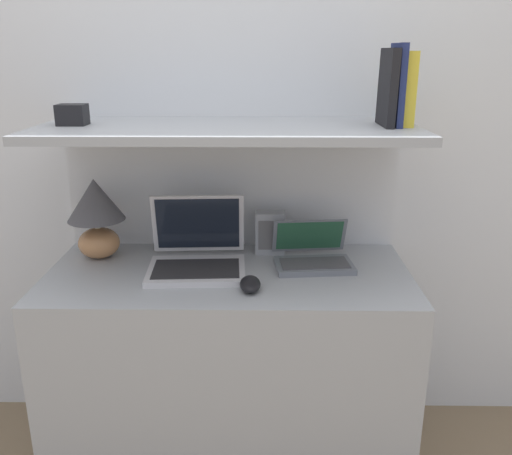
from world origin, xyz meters
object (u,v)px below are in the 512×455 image
Objects in this scene: router_box at (270,233)px; book_navy at (397,85)px; laptop_large at (197,255)px; table_lamp at (96,212)px; book_black at (388,88)px; computer_mouse at (250,284)px; book_yellow at (407,89)px; shelf_gadget at (72,115)px; laptop_small at (313,256)px.

book_navy is (0.40, -0.12, 0.54)m from router_box.
book_navy is (0.65, 0.03, 0.56)m from laptop_large.
table_lamp is 1.22× the size of book_black.
book_yellow reaches higher than computer_mouse.
table_lamp is 1.08m from book_black.
router_box is 0.69m from book_yellow.
table_lamp is at bearing 153.24° from computer_mouse.
book_black is (0.43, 0.21, 0.59)m from computer_mouse.
laptop_large is at bearing -15.48° from table_lamp.
laptop_large is at bearing -4.77° from shelf_gadget.
laptop_small is 0.63m from book_navy.
laptop_large is 0.86m from book_navy.
computer_mouse is at bearing -43.56° from laptop_large.
computer_mouse is 0.76m from book_black.
laptop_large is 1.35× the size of book_navy.
router_box is at bearing 31.72° from laptop_large.
book_navy is 0.03m from book_black.
shelf_gadget is at bearing 180.00° from book_yellow.
laptop_small is at bearing 5.20° from laptop_large.
book_yellow is at bearing -3.77° from table_lamp.
book_navy is at bearing 2.90° from laptop_large.
shelf_gadget reaches higher than router_box.
laptop_small is 1.12× the size of book_navy.
laptop_large is 3.02× the size of computer_mouse.
table_lamp is 2.57× the size of computer_mouse.
table_lamp is 1.11m from book_navy.
router_box is 0.68m from book_navy.
table_lamp is at bearing 176.23° from book_yellow.
book_black is (-0.06, 0.00, 0.00)m from book_yellow.
router_box is 0.65m from book_black.
book_black reaches higher than book_yellow.
table_lamp is at bearing 175.14° from laptop_small.
laptop_small is 1.81× the size of router_box.
book_yellow is (1.05, -0.07, 0.43)m from table_lamp.
laptop_small is 3.11× the size of shelf_gadget.
shelf_gadget reaches higher than table_lamp.
book_yellow is at bearing -16.09° from router_box.
router_box reaches higher than computer_mouse.
book_black reaches higher than shelf_gadget.
table_lamp is 1.03× the size of laptop_small.
book_black is at bearing 25.97° from computer_mouse.
book_navy reaches higher than table_lamp.
laptop_small is 0.63m from book_yellow.
router_box is (0.25, 0.16, 0.03)m from laptop_large.
laptop_small is at bearing 179.14° from book_navy.
laptop_large is 1.49× the size of book_yellow.
laptop_small is 1.18× the size of book_black.
laptop_large is at bearing -148.28° from router_box.
laptop_small is (0.77, -0.07, -0.14)m from table_lamp.
computer_mouse is at bearing -154.03° from book_black.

